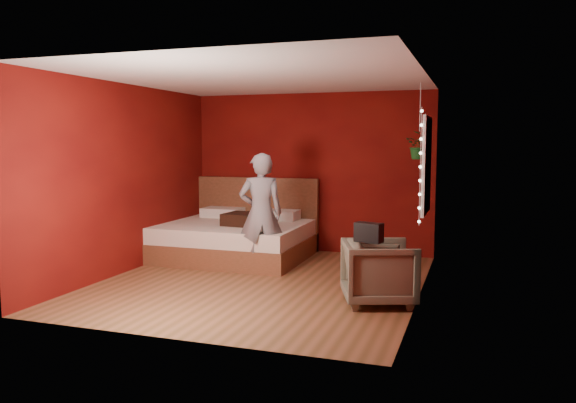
{
  "coord_description": "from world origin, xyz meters",
  "views": [
    {
      "loc": [
        2.6,
        -6.63,
        1.79
      ],
      "look_at": [
        0.22,
        0.4,
        1.01
      ],
      "focal_mm": 35.0,
      "sensor_mm": 36.0,
      "label": 1
    }
  ],
  "objects": [
    {
      "name": "floor",
      "position": [
        0.0,
        0.0,
        0.0
      ],
      "size": [
        4.5,
        4.5,
        0.0
      ],
      "primitive_type": "plane",
      "color": "brown",
      "rests_on": "ground"
    },
    {
      "name": "room_walls",
      "position": [
        0.0,
        0.0,
        1.68
      ],
      "size": [
        4.04,
        4.54,
        2.62
      ],
      "color": "maroon",
      "rests_on": "ground"
    },
    {
      "name": "window",
      "position": [
        1.97,
        0.9,
        1.5
      ],
      "size": [
        0.05,
        0.97,
        1.27
      ],
      "color": "white",
      "rests_on": "room_walls"
    },
    {
      "name": "fairy_lights",
      "position": [
        1.94,
        0.37,
        1.5
      ],
      "size": [
        0.04,
        0.04,
        1.45
      ],
      "color": "silver",
      "rests_on": "room_walls"
    },
    {
      "name": "bed",
      "position": [
        -0.95,
        1.37,
        0.31
      ],
      "size": [
        2.19,
        1.86,
        1.21
      ],
      "color": "brown",
      "rests_on": "ground"
    },
    {
      "name": "person",
      "position": [
        -0.2,
        0.5,
        0.83
      ],
      "size": [
        0.71,
        0.61,
        1.66
      ],
      "primitive_type": "imported",
      "rotation": [
        0.0,
        0.0,
        3.57
      ],
      "color": "gray",
      "rests_on": "ground"
    },
    {
      "name": "armchair",
      "position": [
        1.6,
        -0.49,
        0.36
      ],
      "size": [
        0.99,
        0.98,
        0.71
      ],
      "primitive_type": "imported",
      "rotation": [
        0.0,
        0.0,
        1.91
      ],
      "color": "#6B6855",
      "rests_on": "ground"
    },
    {
      "name": "handbag",
      "position": [
        1.5,
        -0.61,
        0.82
      ],
      "size": [
        0.33,
        0.22,
        0.21
      ],
      "primitive_type": "cube",
      "rotation": [
        0.0,
        0.0,
        -0.27
      ],
      "color": "black",
      "rests_on": "armchair"
    },
    {
      "name": "throw_pillow",
      "position": [
        -0.75,
        1.15,
        0.64
      ],
      "size": [
        0.55,
        0.55,
        0.18
      ],
      "primitive_type": "cube",
      "rotation": [
        0.0,
        0.0,
        -0.07
      ],
      "color": "black",
      "rests_on": "bed"
    },
    {
      "name": "hanging_plant",
      "position": [
        1.84,
        1.2,
        1.76
      ],
      "size": [
        0.4,
        0.37,
        1.03
      ],
      "color": "silver",
      "rests_on": "room_walls"
    }
  ]
}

